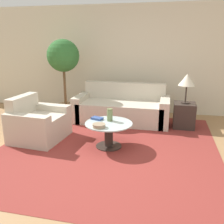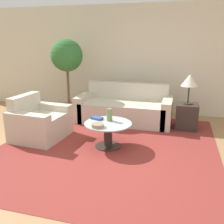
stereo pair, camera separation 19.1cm
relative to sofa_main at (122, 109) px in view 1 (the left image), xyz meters
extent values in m
plane|color=#9E754C|center=(0.15, -2.15, -0.28)|extent=(14.00, 14.00, 0.00)
cube|color=beige|center=(0.15, 0.90, 1.02)|extent=(10.00, 0.06, 2.60)
cube|color=maroon|center=(0.04, -1.49, -0.27)|extent=(3.63, 3.81, 0.01)
cube|color=beige|center=(0.00, -0.08, -0.05)|extent=(1.87, 0.91, 0.45)
cube|color=beige|center=(0.00, 0.28, 0.14)|extent=(1.87, 0.18, 0.83)
cube|color=beige|center=(-0.93, -0.08, 0.01)|extent=(0.20, 0.91, 0.57)
cube|color=beige|center=(0.93, -0.08, 0.01)|extent=(0.20, 0.91, 0.57)
cube|color=beige|center=(-1.27, -1.42, -0.05)|extent=(0.89, 0.80, 0.45)
cube|color=beige|center=(-1.60, -1.40, 0.12)|extent=(0.23, 0.75, 0.80)
cube|color=beige|center=(-1.30, -1.79, 0.01)|extent=(0.85, 0.26, 0.57)
cube|color=beige|center=(-1.25, -1.05, 0.01)|extent=(0.85, 0.26, 0.57)
cylinder|color=#332823|center=(0.04, -1.49, -0.27)|extent=(0.44, 0.44, 0.02)
cylinder|color=#332823|center=(0.04, -1.49, -0.07)|extent=(0.14, 0.14, 0.41)
cylinder|color=#B2C6C6|center=(0.04, -1.49, 0.14)|extent=(0.80, 0.80, 0.02)
cube|color=#332823|center=(1.34, -0.17, -0.02)|extent=(0.43, 0.43, 0.52)
cylinder|color=#332823|center=(1.34, -0.17, 0.26)|extent=(0.18, 0.18, 0.02)
cylinder|color=#332823|center=(1.34, -0.17, 0.44)|extent=(0.03, 0.03, 0.34)
cone|color=beige|center=(1.34, -0.17, 0.73)|extent=(0.34, 0.34, 0.23)
cylinder|color=#93704C|center=(-1.40, 0.08, -0.13)|extent=(0.38, 0.38, 0.29)
cylinder|color=brown|center=(-1.40, 0.08, 0.48)|extent=(0.06, 0.06, 0.93)
sphere|color=#2D662D|center=(-1.40, 0.08, 1.15)|extent=(0.74, 0.74, 0.74)
cylinder|color=#6B7A4C|center=(0.04, -1.37, 0.26)|extent=(0.10, 0.10, 0.22)
cylinder|color=gray|center=(-0.05, -1.74, 0.18)|extent=(0.20, 0.20, 0.06)
cube|color=#334C8C|center=(-0.20, -1.34, 0.17)|extent=(0.22, 0.18, 0.04)
camera|label=1|loc=(0.98, -5.34, 1.49)|focal=40.00mm
camera|label=2|loc=(1.17, -5.29, 1.49)|focal=40.00mm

